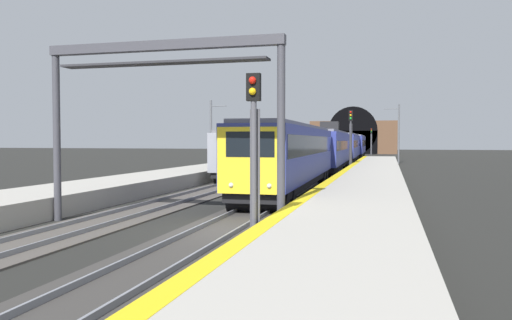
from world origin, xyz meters
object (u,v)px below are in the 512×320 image
(train_adjacent_platform, at_px, (285,149))
(railway_signal_far, at_px, (371,139))
(train_main_approaching, at_px, (339,147))
(overhead_signal_gantry, at_px, (162,85))
(catenary_mast_near, at_px, (399,133))
(railway_signal_near, at_px, (254,148))
(catenary_mast_far, at_px, (211,135))
(railway_signal_mid, at_px, (351,135))

(train_adjacent_platform, relative_size, railway_signal_far, 6.77)
(train_main_approaching, relative_size, overhead_signal_gantry, 8.67)
(train_adjacent_platform, distance_m, catenary_mast_near, 21.87)
(train_main_approaching, xyz_separation_m, railway_signal_far, (50.01, -1.99, 1.11))
(railway_signal_near, bearing_deg, catenary_mast_far, -158.49)
(railway_signal_far, relative_size, catenary_mast_far, 0.79)
(railway_signal_far, xyz_separation_m, catenary_mast_far, (-61.04, 13.70, 0.25))
(railway_signal_far, bearing_deg, railway_signal_near, 0.00)
(overhead_signal_gantry, distance_m, catenary_mast_far, 32.51)
(railway_signal_mid, relative_size, railway_signal_far, 1.07)
(railway_signal_near, height_order, railway_signal_mid, railway_signal_mid)
(train_main_approaching, distance_m, railway_signal_near, 45.83)
(train_adjacent_platform, relative_size, catenary_mast_near, 4.84)
(catenary_mast_far, bearing_deg, catenary_mast_near, -39.82)
(train_main_approaching, relative_size, train_adjacent_platform, 2.07)
(railway_signal_mid, distance_m, catenary_mast_near, 21.20)
(train_main_approaching, height_order, railway_signal_near, railway_signal_near)
(catenary_mast_near, bearing_deg, catenary_mast_far, 140.18)
(overhead_signal_gantry, distance_m, catenary_mast_near, 54.16)
(railway_signal_near, relative_size, railway_signal_far, 0.87)
(railway_signal_mid, distance_m, catenary_mast_far, 13.79)
(overhead_signal_gantry, xyz_separation_m, catenary_mast_far, (31.13, 9.26, -1.50))
(catenary_mast_near, bearing_deg, railway_signal_near, 175.16)
(catenary_mast_far, bearing_deg, overhead_signal_gantry, -163.43)
(catenary_mast_near, bearing_deg, train_adjacent_platform, 147.50)
(catenary_mast_far, bearing_deg, railway_signal_near, -158.49)
(railway_signal_far, bearing_deg, train_main_approaching, -2.28)
(railway_signal_near, relative_size, railway_signal_mid, 0.82)
(train_adjacent_platform, xyz_separation_m, railway_signal_far, (57.20, -6.88, 1.20))
(train_adjacent_platform, bearing_deg, overhead_signal_gantry, -174.96)
(railway_signal_mid, height_order, railway_signal_far, railway_signal_mid)
(railway_signal_mid, bearing_deg, train_main_approaching, -168.12)
(train_adjacent_platform, distance_m, railway_signal_far, 57.63)
(railway_signal_near, xyz_separation_m, railway_signal_mid, (36.34, 0.00, 0.69))
(train_adjacent_platform, bearing_deg, railway_signal_far, -5.83)
(railway_signal_mid, xyz_separation_m, catenary_mast_near, (20.64, -4.82, 0.46))
(train_main_approaching, distance_m, catenary_mast_near, 13.22)
(railway_signal_near, distance_m, overhead_signal_gantry, 6.16)
(railway_signal_near, distance_m, railway_signal_far, 95.80)
(catenary_mast_near, xyz_separation_m, catenary_mast_far, (-22.22, 18.52, -0.42))
(train_main_approaching, distance_m, railway_signal_far, 50.07)
(catenary_mast_far, bearing_deg, train_main_approaching, -46.72)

